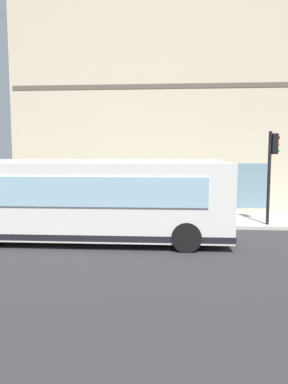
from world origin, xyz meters
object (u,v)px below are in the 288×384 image
pedestrian_walking_along_curb (33,196)px  pedestrian_near_building_entrance (20,195)px  city_bus_nearside (92,201)px  traffic_light_near_corner (272,160)px  fire_hydrant (218,216)px

pedestrian_walking_along_curb → pedestrian_near_building_entrance: bearing=59.4°
city_bus_nearside → pedestrian_near_building_entrance: bearing=44.5°
city_bus_nearside → traffic_light_near_corner: (3.13, -7.35, 1.46)m
pedestrian_walking_along_curb → fire_hydrant: bearing=-97.7°
fire_hydrant → pedestrian_walking_along_curb: pedestrian_walking_along_curb is taller
fire_hydrant → pedestrian_near_building_entrance: pedestrian_near_building_entrance is taller
fire_hydrant → pedestrian_walking_along_curb: bearing=82.3°
city_bus_nearside → pedestrian_walking_along_curb: bearing=41.9°
fire_hydrant → pedestrian_walking_along_curb: 9.09m
pedestrian_walking_along_curb → pedestrian_near_building_entrance: 1.03m
pedestrian_near_building_entrance → pedestrian_walking_along_curb: bearing=-120.6°
traffic_light_near_corner → pedestrian_walking_along_curb: bearing=83.6°
traffic_light_near_corner → pedestrian_near_building_entrance: bearing=81.6°
city_bus_nearside → fire_hydrant: bearing=-57.9°
pedestrian_walking_along_curb → pedestrian_near_building_entrance: pedestrian_near_building_entrance is taller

